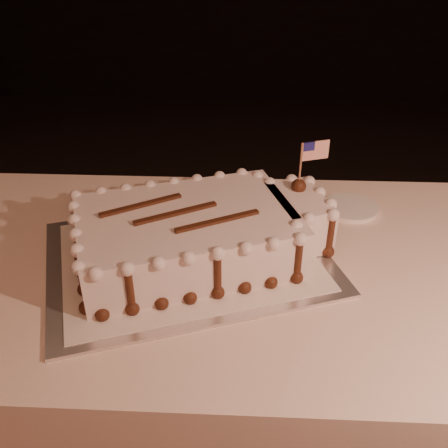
{
  "coord_description": "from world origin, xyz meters",
  "views": [
    {
      "loc": [
        -0.0,
        -0.29,
        1.41
      ],
      "look_at": [
        -0.05,
        0.6,
        0.84
      ],
      "focal_mm": 40.0,
      "sensor_mm": 36.0,
      "label": 1
    }
  ],
  "objects_px": {
    "sheet_cake": "(201,232)",
    "side_plate": "(350,208)",
    "banquet_table": "(241,376)",
    "cake_board": "(188,257)"
  },
  "relations": [
    {
      "from": "cake_board",
      "to": "sheet_cake",
      "type": "relative_size",
      "value": 1.01
    },
    {
      "from": "banquet_table",
      "to": "side_plate",
      "type": "relative_size",
      "value": 17.03
    },
    {
      "from": "banquet_table",
      "to": "cake_board",
      "type": "xyz_separation_m",
      "value": [
        -0.13,
        0.0,
        0.38
      ]
    },
    {
      "from": "cake_board",
      "to": "sheet_cake",
      "type": "height_order",
      "value": "sheet_cake"
    },
    {
      "from": "sheet_cake",
      "to": "side_plate",
      "type": "bearing_deg",
      "value": 31.38
    },
    {
      "from": "banquet_table",
      "to": "sheet_cake",
      "type": "xyz_separation_m",
      "value": [
        -0.09,
        0.01,
        0.44
      ]
    },
    {
      "from": "sheet_cake",
      "to": "side_plate",
      "type": "xyz_separation_m",
      "value": [
        0.37,
        0.22,
        -0.06
      ]
    },
    {
      "from": "sheet_cake",
      "to": "cake_board",
      "type": "bearing_deg",
      "value": -160.78
    },
    {
      "from": "sheet_cake",
      "to": "side_plate",
      "type": "distance_m",
      "value": 0.43
    },
    {
      "from": "banquet_table",
      "to": "sheet_cake",
      "type": "height_order",
      "value": "sheet_cake"
    }
  ]
}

